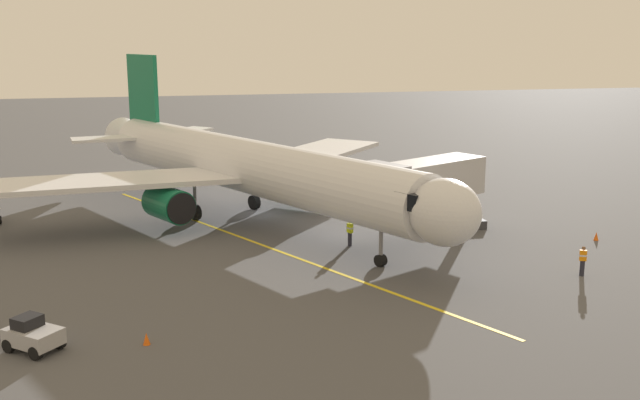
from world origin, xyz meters
TOP-DOWN VIEW (x-y plane):
  - ground_plane at (0.00, 0.00)m, footprint 220.00×220.00m
  - apron_lead_in_line at (1.24, 8.04)m, footprint 18.50×35.68m
  - airplane at (1.37, 1.79)m, footprint 31.43×37.36m
  - jet_bridge at (-8.56, 9.37)m, footprint 10.98×7.33m
  - ground_crew_marshaller at (-15.41, 18.19)m, footprint 0.47×0.40m
  - ground_crew_wing_walker at (-4.27, 9.59)m, footprint 0.40×0.47m
  - tug_portside at (13.07, 22.03)m, footprint 2.72×2.64m
  - safety_cone_nose_left at (8.36, 22.50)m, footprint 0.32×0.32m
  - safety_cone_nose_right at (-20.37, 11.87)m, footprint 0.32×0.32m
  - safety_cone_wing_port at (-15.33, 3.58)m, footprint 0.32×0.32m

SIDE VIEW (x-z plane):
  - ground_plane at x=0.00m, z-range 0.00..0.00m
  - apron_lead_in_line at x=1.24m, z-range 0.00..0.01m
  - safety_cone_nose_left at x=8.36m, z-range 0.00..0.55m
  - safety_cone_nose_right at x=-20.37m, z-range 0.00..0.55m
  - safety_cone_wing_port at x=-15.33m, z-range 0.00..0.55m
  - tug_portside at x=13.07m, z-range -0.05..1.45m
  - ground_crew_marshaller at x=-15.41m, z-range 0.03..1.74m
  - ground_crew_wing_walker at x=-4.27m, z-range 0.03..1.74m
  - jet_bridge at x=-8.56m, z-range 1.06..6.46m
  - airplane at x=1.37m, z-range -1.75..9.75m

